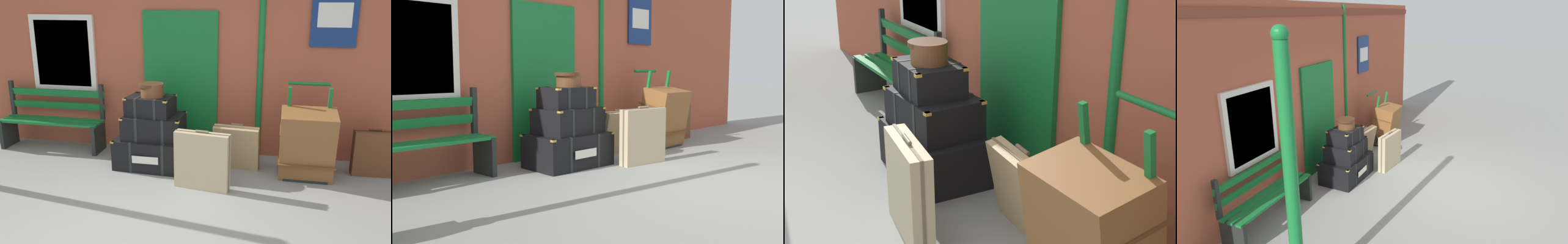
% 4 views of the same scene
% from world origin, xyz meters
% --- Properties ---
extents(platform_bench, '(1.60, 0.43, 1.01)m').
position_xyz_m(platform_bench, '(-2.11, 2.16, 0.44)').
color(platform_bench, '#146B2D').
rests_on(platform_bench, ground).
extents(steamer_trunk_base, '(1.04, 0.70, 0.43)m').
position_xyz_m(steamer_trunk_base, '(-0.36, 1.73, 0.21)').
color(steamer_trunk_base, black).
rests_on(steamer_trunk_base, ground).
extents(steamer_trunk_middle, '(0.82, 0.57, 0.33)m').
position_xyz_m(steamer_trunk_middle, '(-0.35, 1.74, 0.58)').
color(steamer_trunk_middle, black).
rests_on(steamer_trunk_middle, steamer_trunk_base).
extents(steamer_trunk_top, '(0.64, 0.49, 0.27)m').
position_xyz_m(steamer_trunk_top, '(-0.39, 1.73, 0.87)').
color(steamer_trunk_top, black).
rests_on(steamer_trunk_top, steamer_trunk_middle).
extents(round_hatbox, '(0.34, 0.32, 0.18)m').
position_xyz_m(round_hatbox, '(-0.36, 1.72, 1.10)').
color(round_hatbox, brown).
rests_on(round_hatbox, steamer_trunk_top).
extents(large_brown_trunk, '(0.70, 0.58, 0.94)m').
position_xyz_m(large_brown_trunk, '(1.69, 1.72, 0.47)').
color(large_brown_trunk, brown).
rests_on(large_brown_trunk, ground).
extents(suitcase_umber, '(0.64, 0.31, 0.65)m').
position_xyz_m(suitcase_umber, '(0.78, 1.85, 0.31)').
color(suitcase_umber, tan).
rests_on(suitcase_umber, ground).
extents(suitcase_olive, '(0.69, 0.25, 0.76)m').
position_xyz_m(suitcase_olive, '(0.43, 1.16, 0.36)').
color(suitcase_olive, tan).
rests_on(suitcase_olive, ground).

